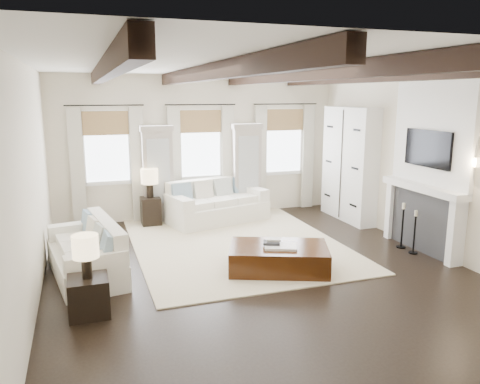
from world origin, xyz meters
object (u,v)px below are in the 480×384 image
object	(u,v)px
side_table_back	(151,211)
ottoman	(279,258)
sofa_back	(216,205)
side_table_front	(89,296)
sofa_left	(89,254)

from	to	relation	value
side_table_back	ottoman	bearing A→B (deg)	-65.34
sofa_back	ottoman	bearing A→B (deg)	-87.90
sofa_back	side_table_front	distance (m)	4.74
side_table_front	side_table_back	bearing A→B (deg)	71.01
side_table_front	side_table_back	distance (m)	4.21
sofa_back	ottoman	distance (m)	3.20
side_table_front	side_table_back	world-z (taller)	side_table_back
sofa_left	side_table_front	size ratio (longest dim) A/B	4.22
side_table_front	side_table_back	size ratio (longest dim) A/B	0.82
side_table_front	sofa_back	bearing A→B (deg)	53.88
sofa_left	ottoman	xyz separation A→B (m)	(2.87, -0.80, -0.14)
sofa_left	side_table_back	world-z (taller)	sofa_left
side_table_back	side_table_front	bearing A→B (deg)	-108.99
sofa_back	side_table_front	world-z (taller)	sofa_back
sofa_back	side_table_back	bearing A→B (deg)	173.73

